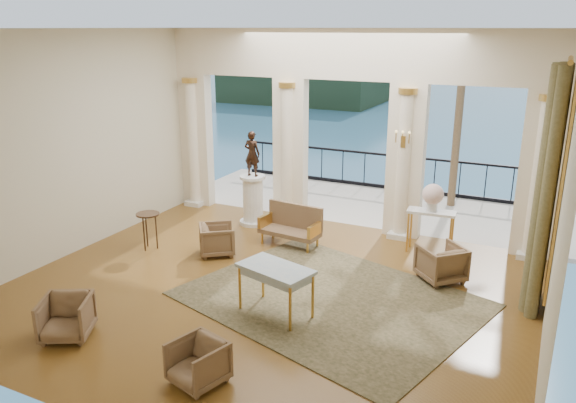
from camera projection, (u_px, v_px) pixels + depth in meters
The scene contains 23 objects.
floor at pixel (267, 291), 10.05m from camera, with size 9.00×9.00×0.00m, color #55300F.
room_walls at pixel (230, 144), 8.23m from camera, with size 9.00×9.00×9.00m.
arcade at pixel (346, 117), 12.56m from camera, with size 9.00×0.56×4.50m.
terrace at pixel (369, 205), 15.04m from camera, with size 10.00×3.60×0.10m, color beige.
balustrade at pixel (387, 175), 16.28m from camera, with size 9.00×0.06×1.03m.
palm_tree at pixel (465, 45), 13.66m from camera, with size 2.00×2.00×4.50m.
headland at pixel (310, 79), 83.55m from camera, with size 22.00×18.00×6.00m, color black.
sea at pixel (517, 124), 63.32m from camera, with size 160.00×160.00×0.00m, color #285F84.
curtain at pixel (547, 191), 8.94m from camera, with size 0.33×1.40×4.09m.
window_frame at pixel (561, 187), 8.84m from camera, with size 0.04×1.60×3.40m, color gold.
wall_sconce at pixel (403, 141), 11.81m from camera, with size 0.30×0.11×0.33m.
rug at pixel (330, 299), 9.71m from camera, with size 4.70×3.66×0.02m, color #2B2D17.
armchair_a at pixel (66, 316), 8.45m from camera, with size 0.70×0.66×0.72m, color #45321E.
armchair_b at pixel (198, 361), 7.36m from camera, with size 0.65×0.61×0.67m, color #45321E.
armchair_c at pixel (441, 261), 10.36m from camera, with size 0.74×0.69×0.76m, color #45321E.
armchair_d at pixel (217, 238), 11.57m from camera, with size 0.68×0.64×0.70m, color #45321E.
settee at pixel (292, 225), 12.09m from camera, with size 1.36×0.68×0.87m.
game_table at pixel (276, 272), 9.03m from camera, with size 1.35×0.96×0.83m.
pedestal at pixel (253, 201), 13.30m from camera, with size 0.65×0.65×1.19m.
statue at pixel (252, 154), 12.96m from camera, with size 0.39×0.25×1.06m, color black.
console_table at pixel (431, 218), 11.52m from camera, with size 1.00×0.46×0.92m.
urn at pixel (433, 196), 11.37m from camera, with size 0.43×0.43×0.57m.
side_table at pixel (148, 218), 11.76m from camera, with size 0.49×0.49×0.79m.
Camera 1 is at (4.33, -8.03, 4.52)m, focal length 35.00 mm.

